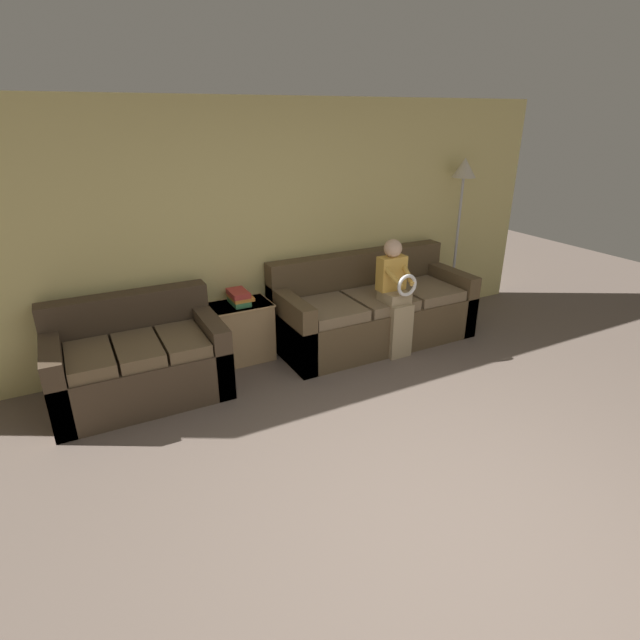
# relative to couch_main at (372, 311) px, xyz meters

# --- Properties ---
(ground_plane) EXTENTS (14.00, 14.00, 0.00)m
(ground_plane) POSITION_rel_couch_main_xyz_m (-1.14, -2.81, -0.34)
(ground_plane) COLOR #6B5B51
(wall_back) EXTENTS (7.23, 0.06, 2.55)m
(wall_back) POSITION_rel_couch_main_xyz_m (-1.14, 0.48, 0.93)
(wall_back) COLOR #DBCC7F
(wall_back) RESTS_ON ground_plane
(couch_main) EXTENTS (2.20, 0.92, 0.95)m
(couch_main) POSITION_rel_couch_main_xyz_m (0.00, 0.00, 0.00)
(couch_main) COLOR brown
(couch_main) RESTS_ON ground_plane
(couch_side) EXTENTS (1.47, 0.91, 0.88)m
(couch_side) POSITION_rel_couch_main_xyz_m (-2.52, -0.03, -0.02)
(couch_side) COLOR #473828
(couch_side) RESTS_ON ground_plane
(child_left_seated) EXTENTS (0.30, 0.38, 1.22)m
(child_left_seated) POSITION_rel_couch_main_xyz_m (0.02, -0.38, 0.34)
(child_left_seated) COLOR tan
(child_left_seated) RESTS_ON ground_plane
(side_shelf) EXTENTS (0.61, 0.41, 0.61)m
(side_shelf) POSITION_rel_couch_main_xyz_m (-1.45, 0.22, -0.03)
(side_shelf) COLOR tan
(side_shelf) RESTS_ON ground_plane
(book_stack) EXTENTS (0.21, 0.29, 0.14)m
(book_stack) POSITION_rel_couch_main_xyz_m (-1.46, 0.22, 0.34)
(book_stack) COLOR #3D8451
(book_stack) RESTS_ON side_shelf
(floor_lamp) EXTENTS (0.28, 0.28, 1.92)m
(floor_lamp) POSITION_rel_couch_main_xyz_m (1.38, 0.24, 1.24)
(floor_lamp) COLOR #2D2B28
(floor_lamp) RESTS_ON ground_plane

